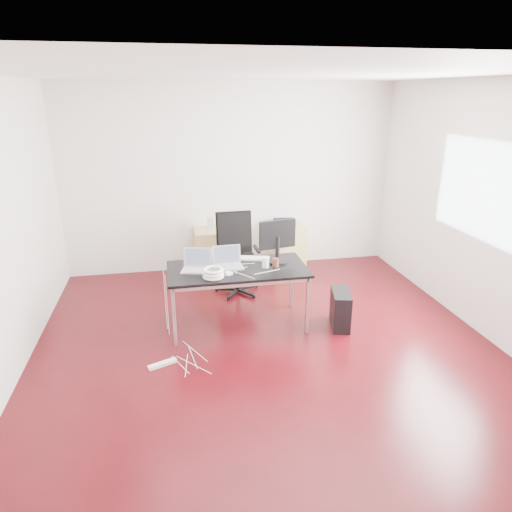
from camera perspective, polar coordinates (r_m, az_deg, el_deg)
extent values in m
plane|color=#37060A|center=(5.15, 1.19, -10.99)|extent=(5.00, 5.00, 0.00)
plane|color=silver|center=(4.43, 1.46, 21.89)|extent=(5.00, 5.00, 0.00)
plane|color=silver|center=(7.00, -3.09, 9.57)|extent=(5.00, 0.00, 5.00)
plane|color=silver|center=(2.40, 14.36, -11.87)|extent=(5.00, 0.00, 5.00)
plane|color=silver|center=(5.67, 26.94, 5.03)|extent=(0.00, 5.00, 5.00)
plane|color=white|center=(5.78, 25.95, 7.46)|extent=(0.00, 1.50, 1.50)
cube|color=black|center=(5.26, -2.34, -1.66)|extent=(1.60, 0.80, 0.03)
cube|color=silver|center=(5.04, -10.18, -7.52)|extent=(0.04, 0.04, 0.70)
cube|color=silver|center=(5.68, -10.36, -4.32)|extent=(0.04, 0.04, 0.70)
cube|color=silver|center=(5.25, 6.47, -6.16)|extent=(0.04, 0.04, 0.70)
cube|color=silver|center=(5.86, 4.46, -3.24)|extent=(0.04, 0.04, 0.70)
cylinder|color=black|center=(6.32, -2.30, -2.59)|extent=(0.06, 0.06, 0.47)
cube|color=black|center=(6.22, -2.33, -0.33)|extent=(0.49, 0.47, 0.06)
cube|color=black|center=(6.33, -2.74, 2.93)|extent=(0.46, 0.11, 0.55)
cube|color=tan|center=(6.97, -5.52, 0.52)|extent=(0.50, 0.50, 0.70)
cube|color=tan|center=(7.17, 3.91, 1.12)|extent=(0.50, 0.50, 0.70)
cube|color=black|center=(5.52, 10.50, -6.53)|extent=(0.30, 0.48, 0.44)
cylinder|color=black|center=(7.08, -3.97, -0.93)|extent=(0.29, 0.29, 0.28)
cube|color=white|center=(4.89, -11.62, -13.08)|extent=(0.30, 0.17, 0.04)
cube|color=silver|center=(5.20, -7.43, -1.81)|extent=(0.38, 0.31, 0.01)
cube|color=silver|center=(5.26, -7.26, -0.17)|extent=(0.33, 0.13, 0.22)
cube|color=#475166|center=(5.26, -7.26, -0.19)|extent=(0.29, 0.11, 0.18)
cube|color=silver|center=(5.25, -3.44, -1.45)|extent=(0.34, 0.24, 0.01)
cube|color=silver|center=(5.32, -3.68, 0.16)|extent=(0.33, 0.06, 0.22)
cube|color=#475166|center=(5.31, -3.67, 0.14)|extent=(0.29, 0.05, 0.18)
cylinder|color=black|center=(5.44, 2.67, -0.63)|extent=(0.26, 0.26, 0.02)
cylinder|color=black|center=(5.39, 2.70, 0.96)|extent=(0.05, 0.05, 0.30)
cube|color=black|center=(5.35, 2.69, 2.74)|extent=(0.45, 0.14, 0.34)
cube|color=#475166|center=(5.38, 2.62, 2.82)|extent=(0.39, 0.09, 0.29)
cube|color=white|center=(5.52, -0.60, -0.29)|extent=(0.46, 0.25, 0.02)
cylinder|color=white|center=(5.25, 1.19, -0.80)|extent=(0.10, 0.10, 0.12)
cylinder|color=brown|center=(5.28, 2.46, -0.81)|extent=(0.08, 0.08, 0.10)
torus|color=white|center=(5.00, -5.35, -2.52)|extent=(0.24, 0.24, 0.04)
torus|color=white|center=(4.98, -5.37, -2.14)|extent=(0.23, 0.23, 0.04)
torus|color=white|center=(4.97, -5.38, -1.76)|extent=(0.22, 0.22, 0.04)
cube|color=white|center=(5.07, -3.44, -2.17)|extent=(0.09, 0.09, 0.03)
cube|color=#9E9E9E|center=(6.85, -5.73, 4.04)|extent=(0.09, 0.08, 0.18)
cube|color=black|center=(7.07, 3.51, 4.22)|extent=(0.32, 0.26, 0.09)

